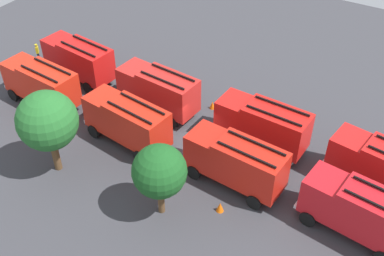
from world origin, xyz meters
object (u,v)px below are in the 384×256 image
(fire_truck_5, at_px, (236,161))
(fire_truck_7, at_px, (41,83))
(fire_truck_3, at_px, (78,59))
(traffic_cone_2, at_px, (212,105))
(fire_truck_4, at_px, (360,210))
(fire_truck_0, at_px, (382,166))
(tree_0, at_px, (159,172))
(fire_truck_6, at_px, (127,120))
(fire_truck_1, at_px, (263,124))
(tree_1, at_px, (47,121))
(traffic_cone_1, at_px, (220,207))
(firefighter_0, at_px, (37,51))
(traffic_cone_0, at_px, (376,157))
(fire_truck_2, at_px, (158,89))

(fire_truck_5, xyz_separation_m, fire_truck_7, (18.35, -0.08, 0.00))
(fire_truck_3, xyz_separation_m, traffic_cone_2, (-12.66, -2.25, -1.81))
(fire_truck_4, xyz_separation_m, traffic_cone_2, (14.16, -6.94, -1.81))
(traffic_cone_2, bearing_deg, fire_truck_0, 170.91)
(tree_0, bearing_deg, fire_truck_6, -36.64)
(fire_truck_1, bearing_deg, tree_0, 76.01)
(fire_truck_7, relative_size, tree_1, 1.12)
(fire_truck_5, distance_m, traffic_cone_1, 3.32)
(firefighter_0, height_order, traffic_cone_0, firefighter_0)
(fire_truck_5, xyz_separation_m, tree_1, (11.75, 5.29, 2.25))
(tree_1, distance_m, traffic_cone_0, 23.91)
(tree_0, xyz_separation_m, tree_1, (8.78, 0.50, 0.75))
(fire_truck_6, height_order, fire_truck_7, same)
(fire_truck_0, relative_size, fire_truck_3, 1.01)
(fire_truck_5, bearing_deg, traffic_cone_2, -46.88)
(fire_truck_4, bearing_deg, tree_0, 29.28)
(fire_truck_4, relative_size, traffic_cone_0, 10.72)
(fire_truck_2, xyz_separation_m, fire_truck_3, (8.92, -0.31, 0.00))
(tree_1, xyz_separation_m, traffic_cone_1, (-12.10, -2.52, -4.04))
(fire_truck_2, distance_m, fire_truck_5, 10.38)
(fire_truck_0, height_order, fire_truck_2, same)
(traffic_cone_0, bearing_deg, tree_1, 33.10)
(fire_truck_3, height_order, traffic_cone_2, fire_truck_3)
(fire_truck_7, bearing_deg, fire_truck_0, -165.99)
(fire_truck_6, xyz_separation_m, firefighter_0, (15.18, -5.40, -1.21))
(tree_1, height_order, traffic_cone_0, tree_1)
(fire_truck_3, distance_m, fire_truck_7, 4.62)
(fire_truck_4, distance_m, firefighter_0, 33.17)
(fire_truck_0, bearing_deg, fire_truck_5, 36.29)
(fire_truck_0, bearing_deg, traffic_cone_1, 49.81)
(fire_truck_2, relative_size, tree_1, 1.13)
(fire_truck_4, xyz_separation_m, firefighter_0, (32.74, -5.13, -1.21))
(fire_truck_2, height_order, tree_0, tree_0)
(fire_truck_6, height_order, tree_0, tree_0)
(tree_0, distance_m, traffic_cone_0, 16.85)
(fire_truck_6, bearing_deg, traffic_cone_1, 171.73)
(fire_truck_7, height_order, tree_0, tree_0)
(fire_truck_0, height_order, traffic_cone_0, fire_truck_0)
(fire_truck_0, xyz_separation_m, firefighter_0, (32.93, -0.48, -1.21))
(fire_truck_0, height_order, fire_truck_3, same)
(fire_truck_5, xyz_separation_m, traffic_cone_2, (5.66, -6.96, -1.81))
(fire_truck_1, distance_m, firefighter_0, 24.15)
(fire_truck_6, bearing_deg, fire_truck_0, -157.80)
(fire_truck_4, height_order, firefighter_0, fire_truck_4)
(traffic_cone_0, bearing_deg, fire_truck_7, 15.88)
(fire_truck_2, height_order, fire_truck_6, same)
(fire_truck_2, bearing_deg, tree_0, 129.92)
(traffic_cone_0, bearing_deg, fire_truck_5, 43.47)
(fire_truck_2, relative_size, fire_truck_7, 1.00)
(fire_truck_4, relative_size, tree_1, 1.13)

